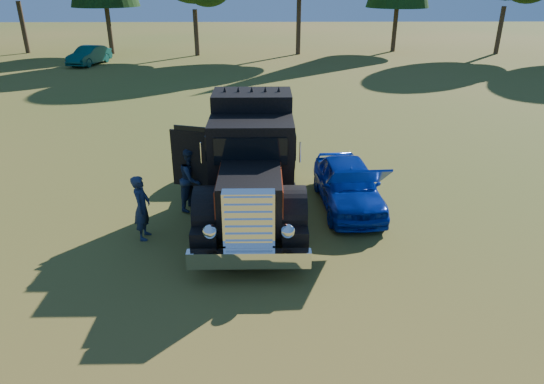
{
  "coord_description": "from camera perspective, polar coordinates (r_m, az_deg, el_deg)",
  "views": [
    {
      "loc": [
        1.32,
        -10.02,
        5.75
      ],
      "look_at": [
        1.48,
        0.5,
        1.05
      ],
      "focal_mm": 32.0,
      "sensor_mm": 36.0,
      "label": 1
    }
  ],
  "objects": [
    {
      "name": "spectator_near",
      "position": [
        11.74,
        -15.05,
        -1.78
      ],
      "size": [
        0.4,
        0.59,
        1.59
      ],
      "primitive_type": "imported",
      "rotation": [
        0.0,
        0.0,
        1.53
      ],
      "color": "#1F2E48",
      "rests_on": "ground"
    },
    {
      "name": "hotrod_coupe",
      "position": [
        13.14,
        8.95,
        0.91
      ],
      "size": [
        1.71,
        4.1,
        1.89
      ],
      "color": "#1707A5",
      "rests_on": "ground"
    },
    {
      "name": "ground",
      "position": [
        11.63,
        -7.29,
        -5.77
      ],
      "size": [
        120.0,
        120.0,
        0.0
      ],
      "primitive_type": "plane",
      "color": "#3E5C1B",
      "rests_on": "ground"
    },
    {
      "name": "distant_teal_car",
      "position": [
        37.69,
        -20.72,
        14.8
      ],
      "size": [
        2.26,
        4.06,
        1.27
      ],
      "primitive_type": "imported",
      "rotation": [
        0.0,
        0.0,
        -0.25
      ],
      "color": "#0A3B3F",
      "rests_on": "ground"
    },
    {
      "name": "spectator_far",
      "position": [
        12.96,
        -9.38,
        1.58
      ],
      "size": [
        0.91,
        1.02,
        1.72
      ],
      "primitive_type": "imported",
      "rotation": [
        0.0,
        0.0,
        1.2
      ],
      "color": "#1F3249",
      "rests_on": "ground"
    },
    {
      "name": "diamond_t_truck",
      "position": [
        12.5,
        -2.38,
        3.11
      ],
      "size": [
        3.34,
        7.16,
        3.0
      ],
      "color": "black",
      "rests_on": "ground"
    }
  ]
}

